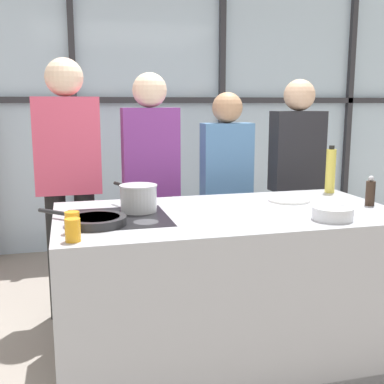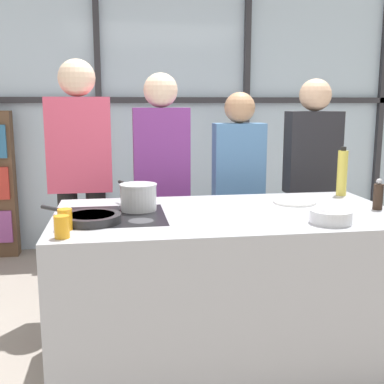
{
  "view_description": "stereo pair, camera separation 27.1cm",
  "coord_description": "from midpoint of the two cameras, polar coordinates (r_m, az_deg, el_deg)",
  "views": [
    {
      "loc": [
        -0.86,
        -2.49,
        1.51
      ],
      "look_at": [
        -0.18,
        0.1,
        1.02
      ],
      "focal_mm": 45.0,
      "sensor_mm": 36.0,
      "label": 1
    },
    {
      "loc": [
        -0.59,
        -2.54,
        1.51
      ],
      "look_at": [
        -0.18,
        0.1,
        1.02
      ],
      "focal_mm": 45.0,
      "sensor_mm": 36.0,
      "label": 2
    }
  ],
  "objects": [
    {
      "name": "white_plate",
      "position": [
        2.99,
        8.9,
        -0.96
      ],
      "size": [
        0.26,
        0.26,
        0.01
      ],
      "primitive_type": "cylinder",
      "color": "white",
      "rests_on": "demo_island"
    },
    {
      "name": "spectator_center_left",
      "position": [
        3.45,
        -7.14,
        1.91
      ],
      "size": [
        0.4,
        0.24,
        1.72
      ],
      "rotation": [
        0.0,
        0.0,
        3.14
      ],
      "color": "#47382D",
      "rests_on": "ground_plane"
    },
    {
      "name": "mixing_bowl",
      "position": [
        2.55,
        13.44,
        -2.47
      ],
      "size": [
        0.21,
        0.21,
        0.07
      ],
      "color": "silver",
      "rests_on": "demo_island"
    },
    {
      "name": "spectator_center_right",
      "position": [
        3.58,
        1.94,
        1.03
      ],
      "size": [
        0.37,
        0.22,
        1.59
      ],
      "rotation": [
        0.0,
        0.0,
        3.14
      ],
      "color": "black",
      "rests_on": "ground_plane"
    },
    {
      "name": "back_window_wall",
      "position": [
        5.09,
        -6.53,
        9.24
      ],
      "size": [
        6.4,
        0.1,
        2.8
      ],
      "color": "silver",
      "rests_on": "ground_plane"
    },
    {
      "name": "saucepan",
      "position": [
        2.7,
        -9.25,
        -0.66
      ],
      "size": [
        0.22,
        0.37,
        0.15
      ],
      "color": "silver",
      "rests_on": "demo_island"
    },
    {
      "name": "pepper_grinder",
      "position": [
        2.96,
        17.97,
        -0.06
      ],
      "size": [
        0.05,
        0.05,
        0.18
      ],
      "color": "#332319",
      "rests_on": "demo_island"
    },
    {
      "name": "juice_glass_far",
      "position": [
        2.33,
        -17.29,
        -3.51
      ],
      "size": [
        0.07,
        0.07,
        0.1
      ],
      "primitive_type": "cylinder",
      "color": "orange",
      "rests_on": "demo_island"
    },
    {
      "name": "frying_pan",
      "position": [
        2.46,
        -14.56,
        -3.29
      ],
      "size": [
        0.44,
        0.43,
        0.04
      ],
      "color": "#232326",
      "rests_on": "demo_island"
    },
    {
      "name": "demo_island",
      "position": [
        2.82,
        1.36,
        -11.46
      ],
      "size": [
        1.9,
        0.99,
        0.92
      ],
      "color": "#A8AAB2",
      "rests_on": "ground_plane"
    },
    {
      "name": "spectator_far_right",
      "position": [
        3.77,
        10.26,
        2.18
      ],
      "size": [
        0.4,
        0.24,
        1.69
      ],
      "rotation": [
        0.0,
        0.0,
        3.14
      ],
      "color": "black",
      "rests_on": "ground_plane"
    },
    {
      "name": "ground_plane",
      "position": [
        3.02,
        1.33,
        -19.52
      ],
      "size": [
        18.0,
        18.0,
        0.0
      ],
      "primitive_type": "plane",
      "color": "gray"
    },
    {
      "name": "spectator_far_left",
      "position": [
        3.42,
        -16.65,
        2.16
      ],
      "size": [
        0.44,
        0.25,
        1.81
      ],
      "rotation": [
        0.0,
        0.0,
        3.14
      ],
      "color": "black",
      "rests_on": "ground_plane"
    },
    {
      "name": "juice_glass_near",
      "position": [
        2.19,
        -17.44,
        -4.38
      ],
      "size": [
        0.07,
        0.07,
        0.1
      ],
      "primitive_type": "cylinder",
      "color": "orange",
      "rests_on": "demo_island"
    },
    {
      "name": "oil_bottle",
      "position": [
        3.31,
        13.88,
        2.48
      ],
      "size": [
        0.07,
        0.07,
        0.32
      ],
      "color": "#E0CC4C",
      "rests_on": "demo_island"
    }
  ]
}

